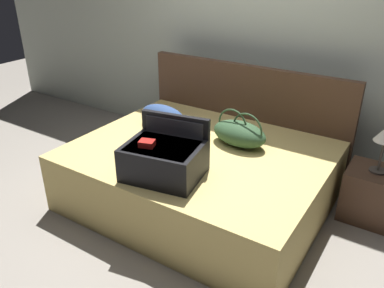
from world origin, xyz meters
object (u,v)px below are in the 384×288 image
at_px(duffel_bag, 239,133).
at_px(hard_case_large, 164,157).
at_px(nightstand, 372,195).
at_px(bed, 200,176).
at_px(pillow_near_headboard, 163,117).

bearing_deg(duffel_bag, hard_case_large, -106.58).
xyz_separation_m(hard_case_large, nightstand, (1.31, 1.08, -0.45)).
xyz_separation_m(bed, nightstand, (1.32, 0.58, -0.04)).
distance_m(duffel_bag, nightstand, 1.20).
bearing_deg(bed, duffel_bag, 48.27).
bearing_deg(bed, pillow_near_headboard, 158.77).
relative_size(hard_case_large, duffel_bag, 1.16).
relative_size(duffel_bag, nightstand, 1.21).
distance_m(duffel_bag, pillow_near_headboard, 0.78).
bearing_deg(nightstand, duffel_bag, -163.73).
relative_size(hard_case_large, pillow_near_headboard, 1.21).
height_order(duffel_bag, nightstand, duffel_bag).
relative_size(bed, pillow_near_headboard, 4.06).
bearing_deg(nightstand, pillow_near_headboard, -168.82).
distance_m(pillow_near_headboard, nightstand, 1.94).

